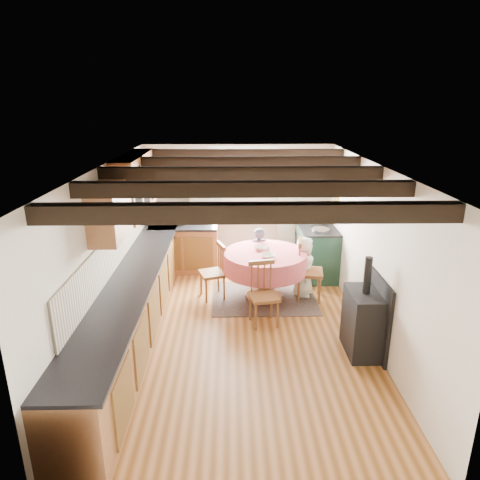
{
  "coord_description": "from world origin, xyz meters",
  "views": [
    {
      "loc": [
        -0.13,
        -5.5,
        3.22
      ],
      "look_at": [
        0.0,
        0.8,
        1.15
      ],
      "focal_mm": 32.34,
      "sensor_mm": 36.0,
      "label": 1
    }
  ],
  "objects_px": {
    "cast_iron_stove": "(364,306)",
    "aga_range": "(317,251)",
    "chair_near": "(264,294)",
    "cup": "(267,250)",
    "child_far": "(258,256)",
    "chair_left": "(212,271)",
    "dining_table": "(265,276)",
    "chair_right": "(310,270)",
    "child_right": "(304,267)"
  },
  "relations": [
    {
      "from": "cast_iron_stove",
      "to": "aga_range",
      "type": "bearing_deg",
      "value": 92.41
    },
    {
      "from": "cast_iron_stove",
      "to": "chair_near",
      "type": "bearing_deg",
      "value": 147.94
    },
    {
      "from": "chair_near",
      "to": "cup",
      "type": "xyz_separation_m",
      "value": [
        0.11,
        0.85,
        0.39
      ]
    },
    {
      "from": "child_far",
      "to": "cup",
      "type": "bearing_deg",
      "value": 85.41
    },
    {
      "from": "cast_iron_stove",
      "to": "child_far",
      "type": "bearing_deg",
      "value": 118.42
    },
    {
      "from": "chair_left",
      "to": "aga_range",
      "type": "bearing_deg",
      "value": 96.6
    },
    {
      "from": "chair_near",
      "to": "aga_range",
      "type": "height_order",
      "value": "aga_range"
    },
    {
      "from": "cast_iron_stove",
      "to": "child_far",
      "type": "distance_m",
      "value": 2.6
    },
    {
      "from": "dining_table",
      "to": "cup",
      "type": "bearing_deg",
      "value": -33.19
    },
    {
      "from": "aga_range",
      "to": "cup",
      "type": "height_order",
      "value": "aga_range"
    },
    {
      "from": "chair_near",
      "to": "aga_range",
      "type": "bearing_deg",
      "value": 46.41
    },
    {
      "from": "chair_left",
      "to": "child_far",
      "type": "xyz_separation_m",
      "value": [
        0.8,
        0.58,
        0.05
      ]
    },
    {
      "from": "chair_right",
      "to": "cast_iron_stove",
      "type": "relative_size",
      "value": 0.77
    },
    {
      "from": "dining_table",
      "to": "aga_range",
      "type": "height_order",
      "value": "aga_range"
    },
    {
      "from": "chair_right",
      "to": "aga_range",
      "type": "bearing_deg",
      "value": -8.31
    },
    {
      "from": "chair_left",
      "to": "chair_right",
      "type": "xyz_separation_m",
      "value": [
        1.62,
        -0.07,
        0.05
      ]
    },
    {
      "from": "chair_left",
      "to": "child_right",
      "type": "relative_size",
      "value": 0.91
    },
    {
      "from": "aga_range",
      "to": "child_right",
      "type": "bearing_deg",
      "value": -114.32
    },
    {
      "from": "child_right",
      "to": "cup",
      "type": "bearing_deg",
      "value": 117.0
    },
    {
      "from": "dining_table",
      "to": "aga_range",
      "type": "bearing_deg",
      "value": 42.46
    },
    {
      "from": "chair_right",
      "to": "child_right",
      "type": "distance_m",
      "value": 0.16
    },
    {
      "from": "chair_right",
      "to": "cup",
      "type": "height_order",
      "value": "chair_right"
    },
    {
      "from": "chair_left",
      "to": "chair_right",
      "type": "relative_size",
      "value": 0.91
    },
    {
      "from": "cast_iron_stove",
      "to": "cup",
      "type": "relative_size",
      "value": 13.66
    },
    {
      "from": "dining_table",
      "to": "cast_iron_stove",
      "type": "relative_size",
      "value": 1.02
    },
    {
      "from": "chair_left",
      "to": "child_right",
      "type": "distance_m",
      "value": 1.55
    },
    {
      "from": "dining_table",
      "to": "child_far",
      "type": "bearing_deg",
      "value": 96.42
    },
    {
      "from": "dining_table",
      "to": "child_right",
      "type": "relative_size",
      "value": 1.31
    },
    {
      "from": "dining_table",
      "to": "chair_left",
      "type": "relative_size",
      "value": 1.44
    },
    {
      "from": "chair_left",
      "to": "cup",
      "type": "xyz_separation_m",
      "value": [
        0.91,
        -0.07,
        0.39
      ]
    },
    {
      "from": "dining_table",
      "to": "child_right",
      "type": "height_order",
      "value": "child_right"
    },
    {
      "from": "dining_table",
      "to": "child_far",
      "type": "xyz_separation_m",
      "value": [
        -0.07,
        0.63,
        0.12
      ]
    },
    {
      "from": "chair_near",
      "to": "dining_table",
      "type": "bearing_deg",
      "value": 73.06
    },
    {
      "from": "chair_right",
      "to": "aga_range",
      "type": "distance_m",
      "value": 1.04
    },
    {
      "from": "chair_right",
      "to": "cup",
      "type": "bearing_deg",
      "value": 98.73
    },
    {
      "from": "chair_left",
      "to": "child_far",
      "type": "bearing_deg",
      "value": 107.11
    },
    {
      "from": "aga_range",
      "to": "dining_table",
      "type": "bearing_deg",
      "value": -137.54
    },
    {
      "from": "child_far",
      "to": "child_right",
      "type": "xyz_separation_m",
      "value": [
        0.74,
        -0.52,
        -0.01
      ]
    },
    {
      "from": "dining_table",
      "to": "chair_right",
      "type": "bearing_deg",
      "value": -1.96
    },
    {
      "from": "child_right",
      "to": "chair_left",
      "type": "bearing_deg",
      "value": 107.36
    },
    {
      "from": "chair_near",
      "to": "chair_left",
      "type": "relative_size",
      "value": 1.01
    },
    {
      "from": "child_far",
      "to": "cup",
      "type": "distance_m",
      "value": 0.75
    },
    {
      "from": "chair_near",
      "to": "cast_iron_stove",
      "type": "distance_m",
      "value": 1.47
    },
    {
      "from": "dining_table",
      "to": "chair_near",
      "type": "distance_m",
      "value": 0.88
    },
    {
      "from": "cast_iron_stove",
      "to": "chair_left",
      "type": "bearing_deg",
      "value": 140.22
    },
    {
      "from": "cast_iron_stove",
      "to": "child_right",
      "type": "xyz_separation_m",
      "value": [
        -0.49,
        1.76,
        -0.15
      ]
    },
    {
      "from": "dining_table",
      "to": "cup",
      "type": "distance_m",
      "value": 0.46
    },
    {
      "from": "chair_right",
      "to": "cup",
      "type": "xyz_separation_m",
      "value": [
        -0.71,
        0.0,
        0.35
      ]
    },
    {
      "from": "chair_left",
      "to": "aga_range",
      "type": "xyz_separation_m",
      "value": [
        1.93,
        0.91,
        0.01
      ]
    },
    {
      "from": "cup",
      "to": "chair_left",
      "type": "bearing_deg",
      "value": 175.54
    }
  ]
}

